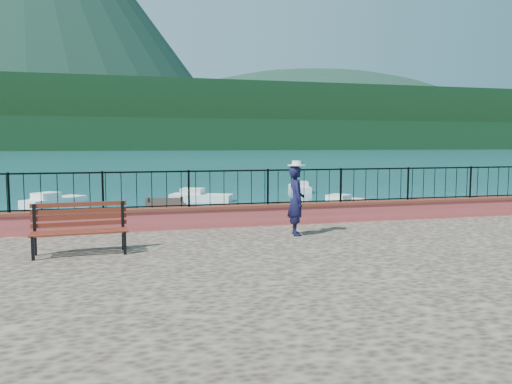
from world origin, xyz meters
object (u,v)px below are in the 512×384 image
boat_1 (372,214)px  boat_4 (201,195)px  person (296,201)px  boat_3 (54,198)px  boat_5 (300,186)px  park_bench (80,239)px  boat_2 (342,201)px  boat_0 (93,229)px

boat_1 → boat_4: same height
person → boat_1: 10.50m
boat_3 → boat_5: (16.29, 4.21, 0.00)m
park_bench → boat_1: (11.43, 9.06, -1.11)m
boat_2 → boat_4: same height
person → boat_5: person is taller
boat_2 → boat_3: size_ratio=0.88×
boat_2 → park_bench: bearing=-171.4°
boat_0 → boat_5: (13.57, 15.58, 0.00)m
person → park_bench: bearing=109.8°
park_bench → boat_0: bearing=87.9°
person → boat_2: (7.34, 13.16, -1.66)m
person → boat_4: bearing=7.7°
boat_1 → boat_2: 5.12m
boat_0 → boat_1: (11.65, 0.96, 0.00)m
boat_3 → park_bench: bearing=-130.8°
boat_1 → park_bench: bearing=-101.6°
park_bench → boat_0: park_bench is taller
boat_0 → boat_1: same height
person → boat_4: size_ratio=0.46×
boat_0 → boat_4: same height
boat_2 → boat_5: size_ratio=0.96×
boat_1 → boat_2: size_ratio=1.08×
person → boat_1: person is taller
park_bench → boat_3: 19.72m
park_bench → boat_1: 14.63m
park_bench → boat_2: size_ratio=0.58×
boat_4 → boat_5: bearing=54.2°
park_bench → boat_3: size_ratio=0.51×
boat_5 → boat_0: bearing=151.6°
park_bench → boat_0: 8.18m
boat_0 → boat_2: same height
boat_4 → person: bearing=-65.5°
boat_0 → boat_5: size_ratio=1.16×
boat_0 → boat_3: (-2.71, 11.37, 0.00)m
boat_5 → boat_3: bearing=117.2°
boat_3 → boat_5: bearing=-34.9°
person → boat_0: bearing=45.2°
person → boat_2: person is taller
person → boat_2: 15.16m
boat_0 → person: bearing=-54.8°
boat_5 → boat_4: bearing=131.0°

